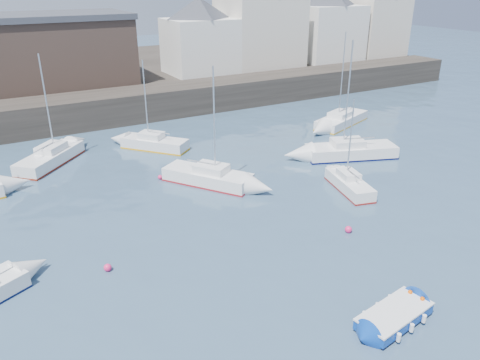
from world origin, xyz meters
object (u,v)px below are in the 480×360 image
buoy_near (108,271)px  sailboat_h (51,157)px  sailboat_b (208,177)px  buoy_far (160,179)px  blue_dinghy (394,316)px  sailboat_c (349,184)px  sailboat_g (341,120)px  buoy_mid (348,232)px  sailboat_f (154,143)px  sailboat_d (351,151)px

buoy_near → sailboat_h: bearing=89.9°
sailboat_h → buoy_near: 17.29m
sailboat_b → buoy_far: (-2.78, 2.52, -0.56)m
blue_dinghy → buoy_far: blue_dinghy is taller
blue_dinghy → sailboat_h: (-9.76, 27.43, 0.17)m
sailboat_c → sailboat_g: size_ratio=0.70×
blue_dinghy → buoy_near: 14.10m
sailboat_c → buoy_mid: sailboat_c is taller
blue_dinghy → sailboat_g: 30.25m
sailboat_f → buoy_far: bearing=-106.7°
sailboat_b → sailboat_g: sailboat_g is taller
buoy_far → blue_dinghy: bearing=-81.0°
sailboat_c → buoy_far: sailboat_c is taller
sailboat_b → sailboat_c: sailboat_b is taller
sailboat_g → buoy_far: bearing=-168.7°
blue_dinghy → sailboat_f: bearing=92.6°
blue_dinghy → buoy_mid: 7.98m
sailboat_f → buoy_far: (-1.98, -6.62, -0.54)m
sailboat_h → buoy_far: (6.56, -7.33, -0.56)m
sailboat_b → buoy_near: 11.97m
buoy_near → buoy_far: size_ratio=1.18×
blue_dinghy → sailboat_h: 29.11m
buoy_near → sailboat_f: bearing=62.7°
blue_dinghy → sailboat_d: (12.36, 16.64, 0.19)m
sailboat_b → sailboat_d: size_ratio=0.90×
sailboat_f → buoy_far: sailboat_f is taller
sailboat_c → sailboat_d: size_ratio=0.67×
sailboat_c → buoy_far: size_ratio=18.53×
sailboat_h → buoy_near: bearing=-90.1°
sailboat_c → sailboat_f: (-9.00, 15.07, 0.05)m
sailboat_g → buoy_near: 31.18m
sailboat_c → buoy_near: 17.64m
sailboat_h → buoy_mid: size_ratio=20.50×
sailboat_d → sailboat_c: bearing=-132.6°
sailboat_b → blue_dinghy: bearing=-88.6°
sailboat_f → sailboat_g: (19.20, -2.40, -0.02)m
sailboat_b → sailboat_c: (8.21, -5.93, -0.07)m
buoy_near → sailboat_b: bearing=38.5°
blue_dinghy → sailboat_b: sailboat_b is taller
blue_dinghy → sailboat_c: 14.02m
buoy_mid → buoy_far: buoy_mid is taller
sailboat_h → buoy_far: 9.85m
sailboat_b → buoy_mid: bearing=-68.6°
sailboat_g → buoy_far: sailboat_g is taller
sailboat_g → sailboat_f: bearing=172.9°
buoy_near → buoy_mid: buoy_mid is taller
sailboat_b → buoy_mid: (4.11, -10.51, -0.56)m
blue_dinghy → sailboat_b: (-0.42, 17.58, 0.17)m
blue_dinghy → sailboat_h: sailboat_h is taller
sailboat_b → sailboat_f: (-0.80, 9.14, -0.02)m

